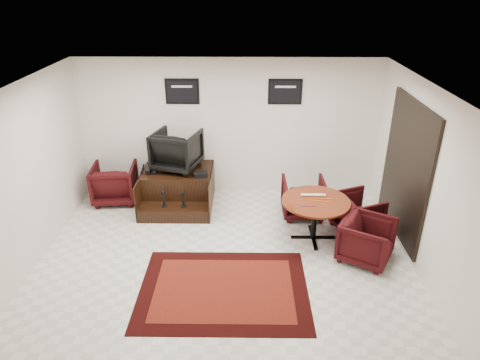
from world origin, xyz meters
name	(u,v)px	position (x,y,z in m)	size (l,w,h in m)	color
ground	(224,259)	(0.00, 0.00, 0.00)	(6.00, 6.00, 0.00)	silver
room_shell	(250,155)	(0.41, 0.12, 1.79)	(6.02, 5.02, 2.81)	white
area_rug	(224,289)	(0.02, -0.75, 0.01)	(2.47, 1.85, 0.01)	black
shine_podium	(178,188)	(-1.01, 1.91, 0.33)	(1.37, 1.41, 0.71)	black
shine_chair	(177,148)	(-1.01, 2.05, 1.14)	(0.83, 0.78, 0.86)	black
shoes_pair	(151,170)	(-1.50, 1.84, 0.75)	(0.23, 0.26, 0.09)	black
polish_kit	(201,174)	(-0.51, 1.66, 0.75)	(0.26, 0.18, 0.09)	black
umbrella_black	(138,187)	(-1.78, 1.78, 0.41)	(0.31, 0.11, 0.82)	black
umbrella_hooked	(139,183)	(-1.78, 1.89, 0.45)	(0.34, 0.13, 0.90)	black
armchair_side	(115,181)	(-2.31, 2.01, 0.43)	(0.83, 0.78, 0.86)	black
meeting_table	(316,205)	(1.53, 0.64, 0.66)	(1.15, 1.15, 0.75)	#4E1B0B
table_chair_back	(303,196)	(1.44, 1.48, 0.40)	(0.78, 0.73, 0.80)	black
table_chair_window	(357,211)	(2.34, 0.95, 0.38)	(0.74, 0.69, 0.76)	black
table_chair_corner	(367,238)	(2.28, 0.04, 0.40)	(0.77, 0.72, 0.79)	black
paper_roll	(313,195)	(1.50, 0.79, 0.78)	(0.05, 0.05, 0.42)	silver
table_clutter	(318,201)	(1.56, 0.62, 0.76)	(0.57, 0.31, 0.01)	#F0520D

